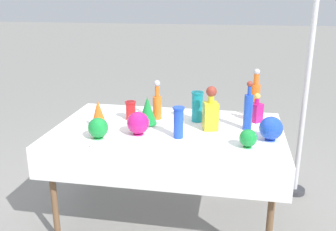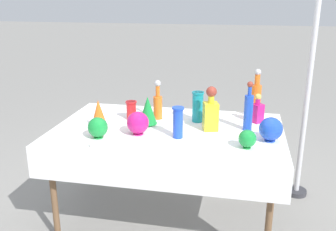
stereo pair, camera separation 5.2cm
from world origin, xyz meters
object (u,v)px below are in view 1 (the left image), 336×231
(tall_bottle_1, at_px, (255,97))
(round_bowl_0, at_px, (98,128))
(tall_bottle_0, at_px, (248,110))
(square_decanter_1, at_px, (256,110))
(slender_vase_0, at_px, (131,110))
(canopy_pole, at_px, (308,73))
(round_bowl_1, at_px, (271,128))
(round_bowl_2, at_px, (138,123))
(round_bowl_3, at_px, (248,138))
(fluted_vase_1, at_px, (148,110))
(cardboard_box_behind_left, at_px, (164,146))
(tall_bottle_2, at_px, (157,104))
(fluted_vase_0, at_px, (98,114))
(slender_vase_1, at_px, (179,121))
(slender_vase_2, at_px, (197,106))
(square_decanter_0, at_px, (211,111))

(tall_bottle_1, bearing_deg, round_bowl_0, -146.24)
(tall_bottle_0, distance_m, square_decanter_1, 0.21)
(slender_vase_0, relative_size, canopy_pole, 0.05)
(round_bowl_1, distance_m, round_bowl_2, 0.91)
(round_bowl_0, bearing_deg, round_bowl_3, 1.20)
(fluted_vase_1, height_order, round_bowl_1, fluted_vase_1)
(round_bowl_0, height_order, round_bowl_3, round_bowl_0)
(slender_vase_0, relative_size, round_bowl_0, 1.00)
(square_decanter_1, relative_size, cardboard_box_behind_left, 0.46)
(tall_bottle_2, xyz_separation_m, fluted_vase_0, (-0.37, -0.30, -0.01))
(tall_bottle_1, relative_size, round_bowl_2, 2.34)
(square_decanter_1, distance_m, slender_vase_1, 0.70)
(slender_vase_1, xyz_separation_m, slender_vase_2, (0.09, 0.37, 0.01))
(round_bowl_2, bearing_deg, round_bowl_0, -153.90)
(square_decanter_1, xyz_separation_m, round_bowl_0, (-1.07, -0.56, -0.01))
(slender_vase_0, xyz_separation_m, canopy_pole, (1.37, 0.45, 0.25))
(fluted_vase_0, distance_m, canopy_pole, 1.71)
(round_bowl_2, bearing_deg, slender_vase_0, 114.52)
(tall_bottle_1, relative_size, square_decanter_1, 1.70)
(round_bowl_2, bearing_deg, round_bowl_1, 3.41)
(round_bowl_1, bearing_deg, fluted_vase_0, 179.44)
(slender_vase_2, bearing_deg, tall_bottle_0, -17.30)
(square_decanter_0, relative_size, round_bowl_1, 1.95)
(fluted_vase_1, distance_m, round_bowl_0, 0.43)
(slender_vase_1, bearing_deg, fluted_vase_0, 173.18)
(square_decanter_0, height_order, fluted_vase_0, square_decanter_0)
(slender_vase_1, bearing_deg, tall_bottle_1, 48.38)
(fluted_vase_1, relative_size, round_bowl_1, 1.33)
(tall_bottle_1, bearing_deg, tall_bottle_0, -99.90)
(canopy_pole, bearing_deg, square_decanter_1, -141.28)
(square_decanter_1, relative_size, fluted_vase_1, 1.03)
(slender_vase_2, height_order, round_bowl_1, slender_vase_2)
(round_bowl_1, height_order, round_bowl_2, same)
(fluted_vase_0, xyz_separation_m, round_bowl_0, (0.07, -0.19, -0.04))
(square_decanter_1, bearing_deg, tall_bottle_2, -174.98)
(round_bowl_0, distance_m, canopy_pole, 1.74)
(square_decanter_1, xyz_separation_m, canopy_pole, (0.41, 0.33, 0.24))
(round_bowl_2, relative_size, cardboard_box_behind_left, 0.33)
(fluted_vase_1, xyz_separation_m, round_bowl_2, (-0.02, -0.21, -0.03))
(tall_bottle_0, height_order, round_bowl_0, tall_bottle_0)
(tall_bottle_2, bearing_deg, slender_vase_1, -58.75)
(slender_vase_1, distance_m, round_bowl_0, 0.55)
(fluted_vase_0, relative_size, round_bowl_3, 1.76)
(fluted_vase_0, relative_size, round_bowl_1, 1.30)
(tall_bottle_0, xyz_separation_m, round_bowl_0, (-1.00, -0.37, -0.07))
(slender_vase_1, bearing_deg, tall_bottle_0, 28.17)
(round_bowl_0, distance_m, round_bowl_1, 1.17)
(tall_bottle_2, bearing_deg, tall_bottle_1, 16.15)
(tall_bottle_0, distance_m, tall_bottle_1, 0.35)
(slender_vase_0, distance_m, fluted_vase_1, 0.19)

